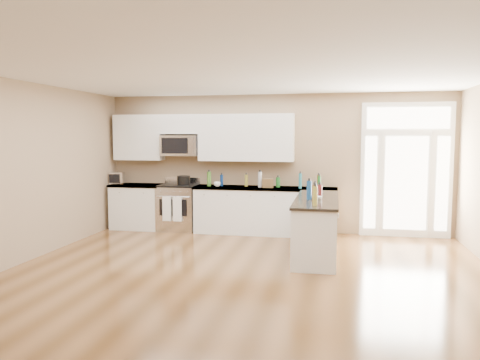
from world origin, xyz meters
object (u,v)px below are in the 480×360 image
Objects in this scene: stockpot at (184,180)px; kitchen_range at (178,207)px; toaster_oven at (117,178)px; peninsula_cabinet at (317,228)px.

kitchen_range is at bearing 173.05° from stockpot.
stockpot is at bearing -11.80° from toaster_oven.
kitchen_range is 1.49m from toaster_oven.
stockpot is (-2.77, 1.43, 0.62)m from peninsula_cabinet.
peninsula_cabinet is 8.03× the size of toaster_oven.
peninsula_cabinet is at bearing -29.21° from toaster_oven.
toaster_oven is at bearing 178.37° from stockpot.
toaster_oven is at bearing 160.96° from peninsula_cabinet.
kitchen_range is at bearing -11.30° from toaster_oven.
peninsula_cabinet is 4.57m from toaster_oven.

